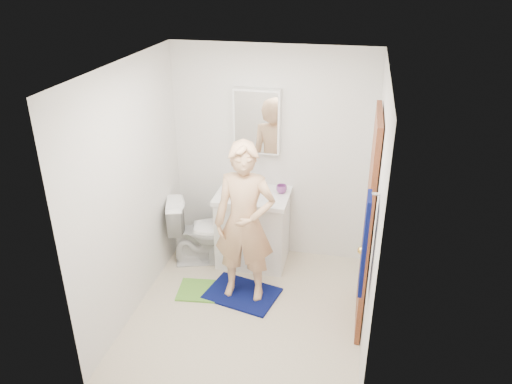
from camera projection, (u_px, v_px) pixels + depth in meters
floor at (248, 312)px, 4.94m from camera, size 2.20×2.40×0.02m
ceiling at (246, 65)px, 3.90m from camera, size 2.20×2.40×0.02m
wall_back at (272, 155)px, 5.49m from camera, size 2.20×0.02×2.40m
wall_front at (206, 283)px, 3.35m from camera, size 2.20×0.02×2.40m
wall_left at (131, 192)px, 4.63m from camera, size 0.02×2.40×2.40m
wall_right at (375, 216)px, 4.21m from camera, size 0.02×2.40×2.40m
vanity_cabinet at (253, 230)px, 5.60m from camera, size 0.75×0.55×0.80m
countertop at (253, 196)px, 5.42m from camera, size 0.79×0.59×0.05m
sink_basin at (253, 195)px, 5.41m from camera, size 0.40×0.40×0.03m
faucet at (256, 182)px, 5.54m from camera, size 0.03×0.03×0.12m
medicine_cabinet at (257, 121)px, 5.28m from camera, size 0.50×0.12×0.70m
mirror_panel at (256, 123)px, 5.23m from camera, size 0.46×0.01×0.66m
door at (368, 225)px, 4.42m from camera, size 0.05×0.80×2.05m
door_knob at (362, 250)px, 4.18m from camera, size 0.07×0.07×0.07m
towel at (365, 244)px, 3.70m from camera, size 0.03×0.24×0.80m
towel_hook at (376, 194)px, 3.51m from camera, size 0.06×0.02×0.02m
toilet at (203, 231)px, 5.61m from camera, size 0.85×0.64×0.77m
bath_mat at (242, 294)px, 5.18m from camera, size 0.81×0.66×0.02m
green_rug at (200, 290)px, 5.23m from camera, size 0.49×0.43×0.02m
soap_dispenser at (233, 185)px, 5.39m from camera, size 0.11×0.11×0.19m
toothbrush_cup at (282, 189)px, 5.41m from camera, size 0.13×0.13×0.09m
man at (245, 223)px, 4.82m from camera, size 0.60×0.40×1.65m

